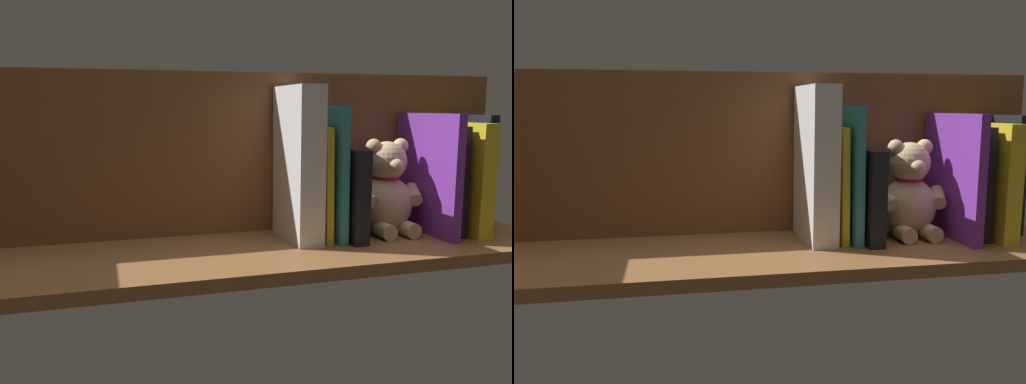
# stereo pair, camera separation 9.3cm
# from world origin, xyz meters

# --- Properties ---
(ground_plane) EXTENTS (1.15, 0.31, 0.02)m
(ground_plane) POSITION_xyz_m (0.00, 0.00, -0.01)
(ground_plane) COLOR brown
(shelf_back_panel) EXTENTS (1.15, 0.02, 0.32)m
(shelf_back_panel) POSITION_xyz_m (0.00, -0.13, 0.16)
(shelf_back_panel) COLOR brown
(shelf_back_panel) RESTS_ON ground_plane
(book_0) EXTENTS (0.02, 0.13, 0.23)m
(book_0) POSITION_xyz_m (-0.49, -0.06, 0.12)
(book_0) COLOR black
(book_0) RESTS_ON ground_plane
(book_1) EXTENTS (0.02, 0.13, 0.20)m
(book_1) POSITION_xyz_m (-0.46, -0.06, 0.10)
(book_1) COLOR #B23F72
(book_1) RESTS_ON ground_plane
(book_2) EXTENTS (0.03, 0.20, 0.22)m
(book_2) POSITION_xyz_m (-0.43, -0.02, 0.11)
(book_2) COLOR yellow
(book_2) RESTS_ON ground_plane
(book_3) EXTENTS (0.03, 0.17, 0.21)m
(book_3) POSITION_xyz_m (-0.39, -0.03, 0.11)
(book_3) COLOR black
(book_3) RESTS_ON ground_plane
(book_4) EXTENTS (0.02, 0.20, 0.24)m
(book_4) POSITION_xyz_m (-0.36, -0.02, 0.12)
(book_4) COLOR purple
(book_4) RESTS_ON ground_plane
(teddy_bear) EXTENTS (0.15, 0.12, 0.19)m
(teddy_bear) POSITION_xyz_m (-0.28, -0.04, 0.08)
(teddy_bear) COLOR #D1B284
(teddy_bear) RESTS_ON ground_plane
(book_5) EXTENTS (0.03, 0.17, 0.17)m
(book_5) POSITION_xyz_m (-0.19, -0.03, 0.09)
(book_5) COLOR black
(book_5) RESTS_ON ground_plane
(book_6) EXTENTS (0.02, 0.16, 0.25)m
(book_6) POSITION_xyz_m (-0.16, -0.04, 0.13)
(book_6) COLOR teal
(book_6) RESTS_ON ground_plane
(book_7) EXTENTS (0.02, 0.14, 0.21)m
(book_7) POSITION_xyz_m (-0.13, -0.05, 0.11)
(book_7) COLOR yellow
(book_7) RESTS_ON ground_plane
(dictionary_thick_white) EXTENTS (0.05, 0.15, 0.29)m
(dictionary_thick_white) POSITION_xyz_m (-0.09, -0.04, 0.14)
(dictionary_thick_white) COLOR white
(dictionary_thick_white) RESTS_ON ground_plane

